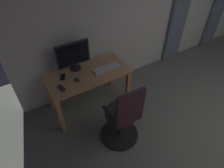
{
  "coord_description": "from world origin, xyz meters",
  "views": [
    {
      "loc": [
        2.55,
        -0.08,
        2.61
      ],
      "look_at": [
        1.61,
        -1.65,
        0.93
      ],
      "focal_mm": 31.12,
      "sensor_mm": 36.0,
      "label": 1
    }
  ],
  "objects": [
    {
      "name": "curtain_right_panel",
      "position": [
        -0.52,
        -2.61,
        1.18
      ],
      "size": [
        0.41,
        0.06,
        2.37
      ],
      "primitive_type": "cube",
      "color": "slate",
      "rests_on": "ground"
    },
    {
      "name": "desk",
      "position": [
        1.69,
        -2.25,
        0.62
      ],
      "size": [
        1.26,
        0.63,
        0.73
      ],
      "color": "tan",
      "rests_on": "ground"
    },
    {
      "name": "cell_phone_face_up",
      "position": [
        2.15,
        -2.13,
        0.73
      ],
      "size": [
        0.09,
        0.15,
        0.01
      ],
      "primitive_type": "cube",
      "rotation": [
        0.0,
        0.0,
        0.16
      ],
      "color": "#232328",
      "rests_on": "desk"
    },
    {
      "name": "computer_monitor",
      "position": [
        1.8,
        -2.45,
        0.98
      ],
      "size": [
        0.52,
        0.18,
        0.46
      ],
      "color": "#232328",
      "rests_on": "desk"
    },
    {
      "name": "office_chair",
      "position": [
        1.59,
        -1.39,
        0.51
      ],
      "size": [
        0.56,
        0.56,
        1.1
      ],
      "rotation": [
        0.0,
        0.0,
        3.12
      ],
      "color": "black",
      "rests_on": "ground"
    },
    {
      "name": "cell_phone_by_monitor",
      "position": [
        2.05,
        -2.35,
        0.73
      ],
      "size": [
        0.12,
        0.16,
        0.01
      ],
      "primitive_type": "cube",
      "rotation": [
        0.0,
        0.0,
        -0.46
      ],
      "color": "black",
      "rests_on": "desk"
    },
    {
      "name": "computer_mouse",
      "position": [
        1.89,
        -2.16,
        0.75
      ],
      "size": [
        0.06,
        0.1,
        0.04
      ],
      "primitive_type": "ellipsoid",
      "color": "#333338",
      "rests_on": "desk"
    },
    {
      "name": "computer_keyboard",
      "position": [
        1.39,
        -2.19,
        0.74
      ],
      "size": [
        0.43,
        0.15,
        0.02
      ],
      "primitive_type": "cube",
      "color": "#B7BCC1",
      "rests_on": "desk"
    }
  ]
}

